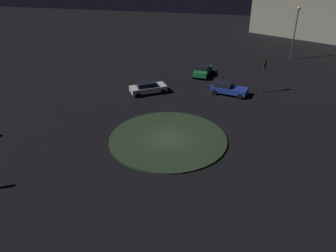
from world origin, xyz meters
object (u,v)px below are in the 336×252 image
Objects in this scene: car_blue at (228,88)px; car_green at (203,70)px; traffic_light_northwest at (264,70)px; car_white at (147,87)px; streetlamp_northwest at (296,25)px.

car_green is at bearing 135.99° from car_blue.
car_blue is at bearing 38.68° from car_green.
car_blue is 1.10× the size of traffic_light_northwest.
car_blue is 1.12× the size of car_green.
car_white is 13.73m from traffic_light_northwest.
traffic_light_northwest reaches higher than car_white.
traffic_light_northwest reaches higher than car_green.
car_green is 16.25m from streetlamp_northwest.
car_white is at bearing -156.49° from car_blue.
car_white is 25.15m from streetlamp_northwest.
car_white is 0.58× the size of streetlamp_northwest.
streetlamp_northwest is at bearing 73.62° from car_blue.
streetlamp_northwest reaches higher than car_green.
car_blue is 18.12m from streetlamp_northwest.
car_green is at bearing -86.66° from traffic_light_northwest.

